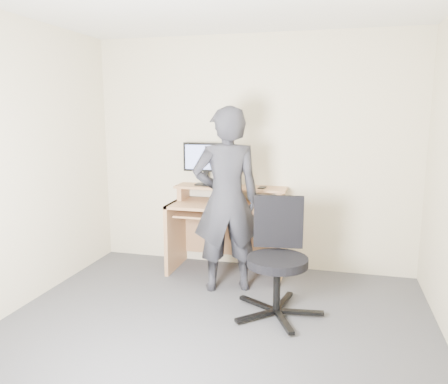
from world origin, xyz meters
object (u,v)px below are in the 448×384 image
at_px(desk, 229,221).
at_px(person, 226,200).
at_px(office_chair, 278,253).
at_px(monitor, 205,160).

distance_m(desk, person, 0.62).
xyz_separation_m(office_chair, person, (-0.54, 0.38, 0.35)).
relative_size(desk, monitor, 2.47).
height_order(desk, monitor, monitor).
height_order(monitor, office_chair, monitor).
xyz_separation_m(monitor, office_chair, (0.93, -0.97, -0.66)).
bearing_deg(person, desk, -100.51).
height_order(desk, person, person).
bearing_deg(person, monitor, -78.50).
bearing_deg(office_chair, person, 138.13).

